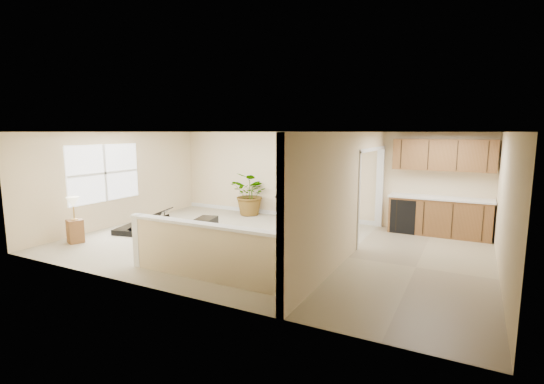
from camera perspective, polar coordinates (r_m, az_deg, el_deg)
The scene contains 20 objects.
floor at distance 8.84m, azimuth -0.74°, elevation -7.73°, with size 9.00×9.00×0.00m, color tan.
back_wall at distance 11.28m, azimuth 6.45°, elevation 2.29°, with size 9.00×0.04×2.50m, color beige.
front_wall at distance 6.13m, azimuth -14.13°, elevation -3.33°, with size 9.00×0.04×2.50m, color beige.
left_wall at distance 11.39m, azimuth -21.17°, elevation 1.82°, with size 0.04×6.00×2.50m, color beige.
right_wall at distance 7.59m, azimuth 30.77°, elevation -2.01°, with size 0.04×6.00×2.50m, color beige.
ceiling at distance 8.48m, azimuth -0.78°, elevation 8.71°, with size 9.00×6.00×0.04m, color white.
kitchen_vinyl at distance 7.93m, azimuth 20.12°, elevation -10.20°, with size 2.70×6.00×0.01m, color tan.
interior_partition at distance 8.13m, azimuth 11.35°, elevation -0.53°, with size 0.18×5.99×2.50m.
pony_half_wall at distance 6.79m, azimuth -9.47°, elevation -8.39°, with size 3.42×0.22×1.00m.
left_window at distance 11.03m, azimuth -23.11°, elevation 2.55°, with size 0.05×2.15×1.45m, color white.
wall_art_left at distance 11.58m, azimuth 2.03°, elevation 4.99°, with size 0.48×0.04×0.58m.
wall_mirror at distance 11.10m, azimuth 7.90°, elevation 5.01°, with size 0.55×0.04×0.55m.
kitchen_cabinets at distance 10.37m, azimuth 22.56°, elevation -1.01°, with size 2.36×0.65×2.33m.
piano at distance 10.49m, azimuth -17.36°, elevation -2.59°, with size 1.74×1.75×1.24m.
piano_bench at distance 9.25m, azimuth -9.78°, elevation -5.42°, with size 0.40×0.79×0.53m, color black.
loveseat at distance 11.07m, azimuth 5.66°, elevation -2.72°, with size 1.50×0.91×0.83m.
accent_table at distance 11.43m, azimuth 1.55°, elevation -1.79°, with size 0.45×0.45×0.65m.
palm_plant at distance 11.85m, azimuth -3.04°, elevation -0.33°, with size 1.40×1.29×1.30m.
small_plant at distance 10.25m, azimuth 9.38°, elevation -4.32°, with size 0.33×0.33×0.49m.
lamp_stand at distance 10.00m, azimuth -26.67°, elevation -4.09°, with size 0.40×0.40×1.05m.
Camera 1 is at (4.00, -7.47, 2.50)m, focal length 26.00 mm.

